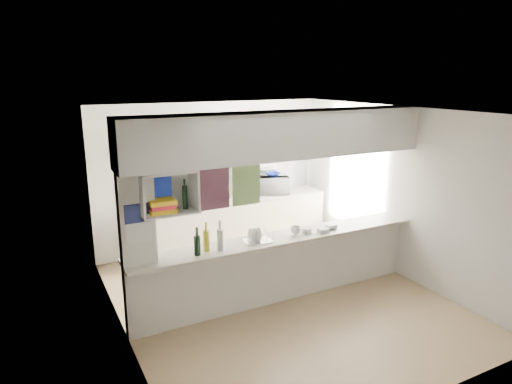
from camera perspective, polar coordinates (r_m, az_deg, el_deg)
floor at (r=6.56m, az=2.95°, el=-13.20°), size 4.80×4.80×0.00m
ceiling at (r=5.83m, az=3.28°, el=10.06°), size 4.80×4.80×0.00m
wall_back at (r=8.16m, az=-5.48°, el=2.03°), size 4.20×0.00×4.20m
wall_left at (r=5.37m, az=-16.68°, el=-5.14°), size 0.00×4.80×4.80m
wall_right at (r=7.33m, az=17.39°, el=0.01°), size 0.00×4.80×4.80m
servery_partition at (r=5.90m, az=1.70°, el=0.86°), size 4.20×0.50×2.60m
cubby_shelf at (r=5.30m, az=-11.23°, el=-0.39°), size 0.65×0.35×0.50m
kitchen_run at (r=8.10m, az=-3.65°, el=-1.49°), size 3.60×0.63×2.24m
microwave at (r=8.41m, az=2.01°, el=0.96°), size 0.70×0.58×0.33m
bowl at (r=8.35m, az=2.09°, el=2.24°), size 0.26×0.26×0.06m
dish_rack at (r=6.00m, az=0.16°, el=-5.51°), size 0.38×0.30×0.20m
cup at (r=6.26m, az=4.97°, el=-4.77°), size 0.14×0.14×0.11m
wine_bottles at (r=5.65m, az=-5.97°, el=-6.15°), size 0.38×0.16×0.39m
plastic_tubs at (r=6.44m, az=7.81°, el=-4.66°), size 0.56×0.22×0.07m
utensil_jar at (r=7.94m, az=-6.04°, el=-0.61°), size 0.11×0.11×0.15m
knife_block at (r=8.10m, az=-3.70°, el=-0.03°), size 0.11×0.09×0.21m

